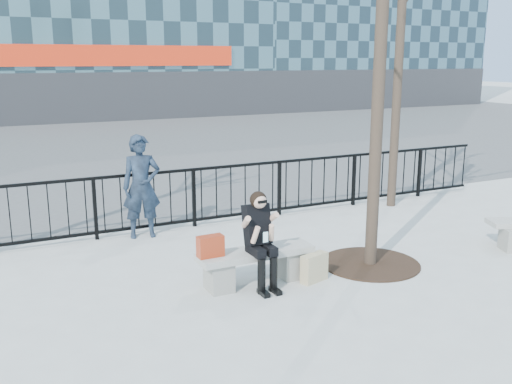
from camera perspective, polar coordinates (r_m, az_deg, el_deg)
name	(u,v)px	position (r m, az deg, el deg)	size (l,w,h in m)	color
ground	(256,283)	(8.07, -0.04, -9.09)	(120.00, 120.00, 0.00)	#A4A49F
street_surface	(77,143)	(22.16, -17.47, 4.67)	(60.00, 23.00, 0.01)	#474747
railing	(184,199)	(10.55, -7.25, -0.66)	(14.00, 0.06, 1.10)	black
tree_grate	(370,263)	(8.93, 11.34, -7.02)	(1.50, 1.50, 0.02)	black
bench_main	(256,263)	(7.96, -0.04, -7.09)	(1.65, 0.46, 0.49)	slate
seated_woman	(261,241)	(7.70, 0.49, -4.88)	(0.50, 0.64, 1.34)	black
handbag	(210,246)	(7.62, -4.58, -5.43)	(0.35, 0.16, 0.29)	#9E2D13
shopping_bag	(314,268)	(8.11, 5.85, -7.54)	(0.42, 0.16, 0.40)	beige
standing_man	(141,187)	(10.05, -11.38, 0.53)	(0.66, 0.43, 1.80)	black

